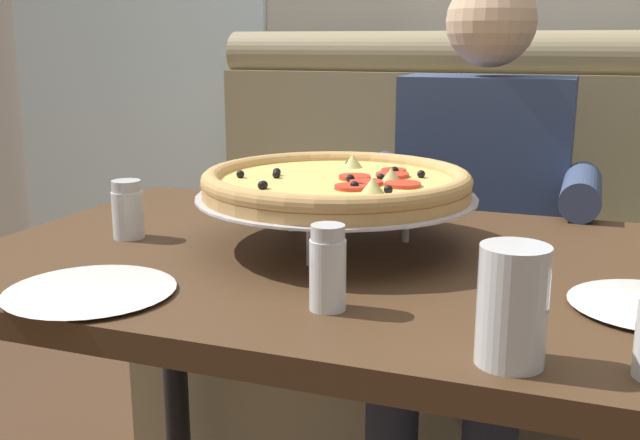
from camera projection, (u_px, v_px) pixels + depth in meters
name	position (u px, v px, depth m)	size (l,w,h in m)	color
booth_bench	(445.00, 296.00, 2.11)	(1.53, 0.78, 1.13)	#998966
dining_table	(350.00, 312.00, 1.25)	(1.25, 0.81, 0.76)	#4C331E
diner_main	(476.00, 212.00, 1.75)	(0.54, 0.64, 1.27)	#2D3342
pizza	(337.00, 185.00, 1.26)	(0.48, 0.48, 0.14)	silver
shaker_parmesan	(328.00, 274.00, 0.97)	(0.05, 0.05, 0.11)	white
shaker_pepper_flakes	(128.00, 214.00, 1.33)	(0.06, 0.06, 0.10)	white
plate_near_left	(90.00, 287.00, 1.04)	(0.24, 0.24, 0.02)	white
drinking_glass	(512.00, 312.00, 0.80)	(0.08, 0.08, 0.13)	silver
patio_chair	(206.00, 156.00, 3.83)	(0.41, 0.42, 0.86)	black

